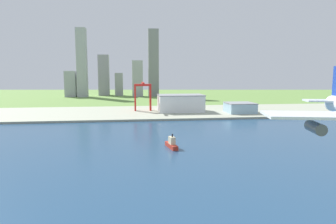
# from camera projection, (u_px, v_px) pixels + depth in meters

# --- Properties ---
(ground_plane) EXTENTS (2400.00, 2400.00, 0.00)m
(ground_plane) POSITION_uv_depth(u_px,v_px,m) (143.00, 147.00, 223.84)
(ground_plane) COLOR olive
(water_bay) EXTENTS (840.00, 360.00, 0.15)m
(water_bay) POSITION_uv_depth(u_px,v_px,m) (148.00, 173.00, 164.82)
(water_bay) COLOR navy
(water_bay) RESTS_ON ground
(industrial_pier) EXTENTS (840.00, 140.00, 2.50)m
(industrial_pier) POSITION_uv_depth(u_px,v_px,m) (136.00, 112.00, 410.54)
(industrial_pier) COLOR #A1A68F
(industrial_pier) RESTS_ON ground
(tugboat_small) EXTENTS (7.54, 19.44, 10.84)m
(tugboat_small) POSITION_uv_depth(u_px,v_px,m) (172.00, 144.00, 220.18)
(tugboat_small) COLOR #B22D1E
(tugboat_small) RESTS_ON water_bay
(port_crane_red) EXTENTS (23.66, 34.49, 39.96)m
(port_crane_red) POSITION_uv_depth(u_px,v_px,m) (143.00, 90.00, 417.25)
(port_crane_red) COLOR red
(port_crane_red) RESTS_ON industrial_pier
(warehouse_main) EXTENTS (61.51, 38.49, 23.11)m
(warehouse_main) POSITION_uv_depth(u_px,v_px,m) (181.00, 103.00, 411.38)
(warehouse_main) COLOR white
(warehouse_main) RESTS_ON industrial_pier
(warehouse_annex) EXTENTS (36.26, 34.24, 13.43)m
(warehouse_annex) POSITION_uv_depth(u_px,v_px,m) (240.00, 108.00, 398.91)
(warehouse_annex) COLOR #99BCD1
(warehouse_annex) RESTS_ON industrial_pier
(distant_skyline) EXTENTS (216.50, 75.34, 156.11)m
(distant_skyline) POSITION_uv_depth(u_px,v_px,m) (111.00, 72.00, 709.54)
(distant_skyline) COLOR #999CA5
(distant_skyline) RESTS_ON ground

